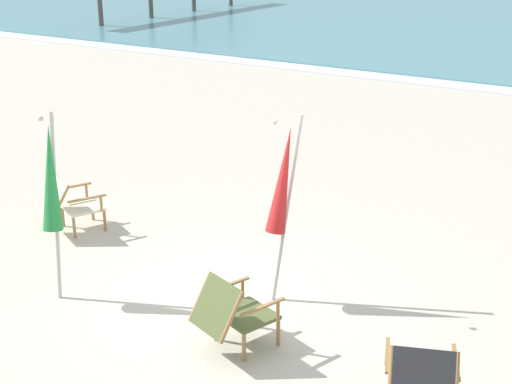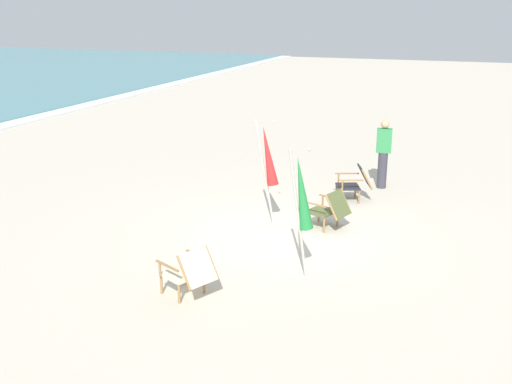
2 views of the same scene
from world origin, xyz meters
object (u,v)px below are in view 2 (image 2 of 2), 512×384
beach_chair_back_left (356,182)px  umbrella_furled_green (302,194)px  beach_chair_back_right (329,208)px  beach_chair_mid_center (189,271)px  person_near_chairs (383,153)px  umbrella_furled_red (268,157)px

beach_chair_back_left → umbrella_furled_green: size_ratio=0.43×
beach_chair_back_left → beach_chair_back_right: beach_chair_back_left is taller
beach_chair_mid_center → umbrella_furled_green: umbrella_furled_green is taller
beach_chair_back_left → person_near_chairs: 1.32m
beach_chair_mid_center → umbrella_furled_green: (1.21, -1.33, 0.96)m
umbrella_furled_green → umbrella_furled_red: bearing=31.2°
beach_chair_back_left → beach_chair_back_right: bearing=176.5°
umbrella_furled_red → person_near_chairs: umbrella_furled_red is taller
beach_chair_back_right → beach_chair_back_left: bearing=-3.5°
beach_chair_back_right → umbrella_furled_green: (-2.28, -0.09, 0.96)m
beach_chair_mid_center → person_near_chairs: bearing=-14.8°
beach_chair_mid_center → beach_chair_back_right: beach_chair_back_right is taller
beach_chair_back_left → person_near_chairs: person_near_chairs is taller
beach_chair_back_left → beach_chair_mid_center: bearing=166.0°
beach_chair_mid_center → umbrella_furled_red: size_ratio=0.45×
beach_chair_back_right → person_near_chairs: bearing=-9.3°
beach_chair_mid_center → person_near_chairs: 6.86m
umbrella_furled_green → umbrella_furled_red: size_ratio=1.01×
beach_chair_back_left → beach_chair_mid_center: beach_chair_back_left is taller
person_near_chairs → beach_chair_back_right: bearing=170.7°
person_near_chairs → beach_chair_mid_center: bearing=165.2°
umbrella_furled_red → person_near_chairs: 3.73m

